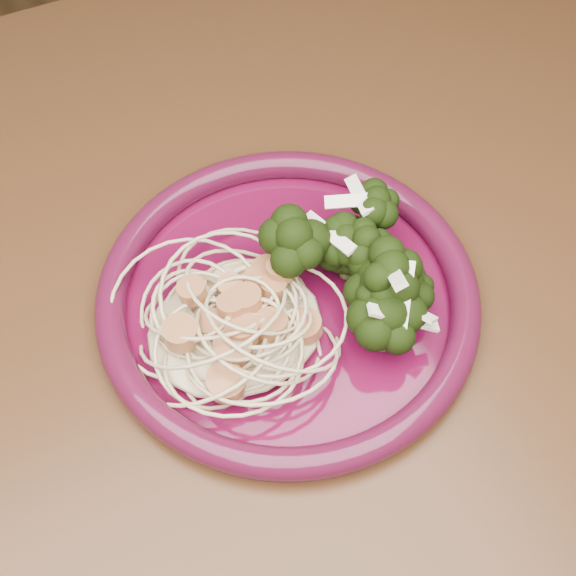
# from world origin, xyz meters

# --- Properties ---
(dining_table) EXTENTS (1.20, 0.80, 0.75)m
(dining_table) POSITION_xyz_m (0.00, 0.00, 0.65)
(dining_table) COLOR #472814
(dining_table) RESTS_ON ground
(dinner_plate) EXTENTS (0.29, 0.29, 0.02)m
(dinner_plate) POSITION_xyz_m (0.01, 0.03, 0.76)
(dinner_plate) COLOR #4B0724
(dinner_plate) RESTS_ON dining_table
(spaghetti_pile) EXTENTS (0.13, 0.12, 0.03)m
(spaghetti_pile) POSITION_xyz_m (-0.03, 0.02, 0.77)
(spaghetti_pile) COLOR beige
(spaghetti_pile) RESTS_ON dinner_plate
(scallop_cluster) EXTENTS (0.13, 0.13, 0.04)m
(scallop_cluster) POSITION_xyz_m (-0.03, 0.02, 0.80)
(scallop_cluster) COLOR tan
(scallop_cluster) RESTS_ON spaghetti_pile
(broccoli_pile) EXTENTS (0.11, 0.15, 0.05)m
(broccoli_pile) POSITION_xyz_m (0.06, 0.04, 0.78)
(broccoli_pile) COLOR black
(broccoli_pile) RESTS_ON dinner_plate
(onion_garnish) EXTENTS (0.07, 0.10, 0.04)m
(onion_garnish) POSITION_xyz_m (0.06, 0.04, 0.81)
(onion_garnish) COLOR white
(onion_garnish) RESTS_ON broccoli_pile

